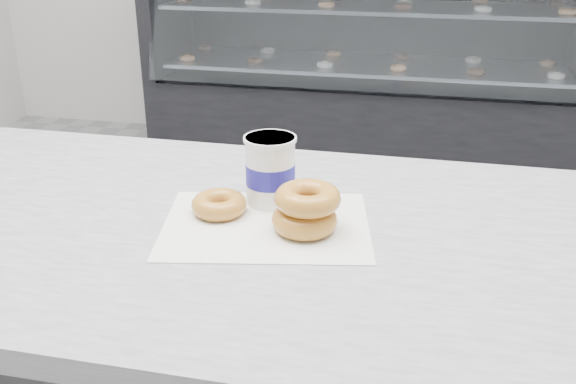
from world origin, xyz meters
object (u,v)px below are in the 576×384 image
coffee_cup (270,170)px  display_case (364,80)px  donut_stack (306,209)px  donut_single (219,204)px

coffee_cup → display_case: bearing=100.4°
donut_stack → coffee_cup: size_ratio=1.11×
display_case → donut_single: (0.03, -2.69, 0.43)m
donut_single → donut_stack: bearing=-10.8°
display_case → donut_stack: 2.76m
display_case → donut_stack: bearing=-86.1°
donut_single → coffee_cup: 0.11m
donut_single → coffee_cup: bearing=41.2°
display_case → donut_stack: size_ratio=17.52×
donut_stack → coffee_cup: 0.13m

